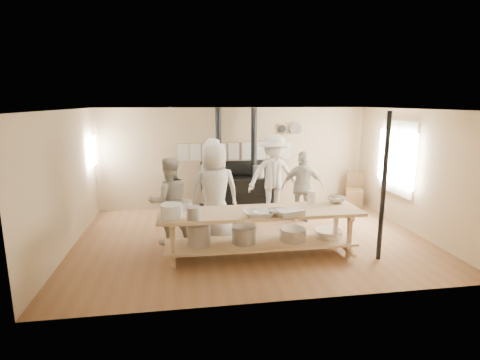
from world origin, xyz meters
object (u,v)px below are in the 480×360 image
(roasting_pan, at_px, (290,212))
(prep_table, at_px, (260,228))
(cook_left, at_px, (169,201))
(chair, at_px, (354,196))
(cook_by_window, at_px, (274,176))
(cook_far_left, at_px, (211,184))
(cook_center, at_px, (215,192))
(stove, at_px, (236,190))
(cook_right, at_px, (303,187))

(roasting_pan, bearing_deg, prep_table, 143.36)
(cook_left, height_order, chair, cook_left)
(cook_by_window, xyz_separation_m, roasting_pan, (-0.37, -2.65, -0.10))
(prep_table, bearing_deg, cook_far_left, 113.23)
(prep_table, height_order, cook_center, cook_center)
(cook_left, bearing_deg, stove, -139.97)
(stove, relative_size, cook_left, 1.52)
(cook_right, bearing_deg, cook_left, 27.83)
(cook_by_window, bearing_deg, cook_far_left, -161.98)
(cook_right, height_order, cook_by_window, cook_by_window)
(prep_table, height_order, chair, chair)
(cook_by_window, height_order, roasting_pan, cook_by_window)
(cook_far_left, xyz_separation_m, chair, (3.91, 1.14, -0.72))
(stove, distance_m, chair, 3.18)
(cook_center, distance_m, cook_by_window, 2.09)
(cook_by_window, height_order, chair, cook_by_window)
(prep_table, xyz_separation_m, chair, (3.17, 2.87, -0.25))
(cook_far_left, bearing_deg, cook_center, 52.53)
(cook_far_left, xyz_separation_m, cook_by_window, (1.56, 0.60, 0.01))
(cook_left, relative_size, chair, 1.84)
(prep_table, height_order, cook_by_window, cook_by_window)
(chair, bearing_deg, cook_right, -125.92)
(stove, height_order, cook_center, stove)
(cook_far_left, distance_m, roasting_pan, 2.37)
(stove, height_order, cook_by_window, stove)
(cook_center, relative_size, cook_right, 1.21)
(stove, bearing_deg, cook_right, -40.54)
(prep_table, xyz_separation_m, roasting_pan, (0.44, -0.33, 0.38))
(cook_left, xyz_separation_m, cook_center, (0.88, 0.02, 0.14))
(prep_table, distance_m, cook_right, 2.32)
(cook_center, distance_m, roasting_pan, 1.72)
(cook_by_window, bearing_deg, cook_center, -140.86)
(cook_far_left, distance_m, cook_left, 1.21)
(cook_center, bearing_deg, cook_far_left, -98.32)
(cook_right, bearing_deg, stove, -30.17)
(cook_left, height_order, cook_center, cook_center)
(cook_by_window, bearing_deg, chair, 10.03)
(cook_left, height_order, cook_by_window, cook_by_window)
(cook_far_left, height_order, cook_by_window, cook_by_window)
(prep_table, distance_m, cook_far_left, 1.93)
(chair, bearing_deg, cook_center, -129.39)
(cook_right, distance_m, cook_by_window, 0.77)
(stove, bearing_deg, cook_center, -109.30)
(roasting_pan, bearing_deg, chair, 49.58)
(cook_center, distance_m, cook_right, 2.31)
(cook_left, height_order, cook_right, cook_left)
(stove, bearing_deg, prep_table, -90.04)
(prep_table, relative_size, roasting_pan, 8.02)
(cook_far_left, bearing_deg, chair, 158.40)
(cook_by_window, bearing_deg, prep_table, -112.41)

